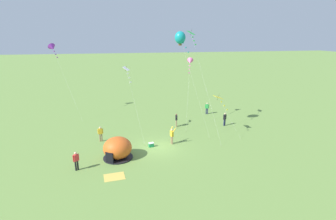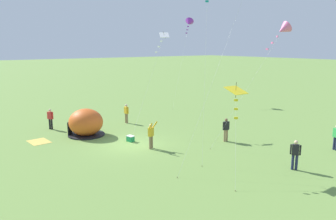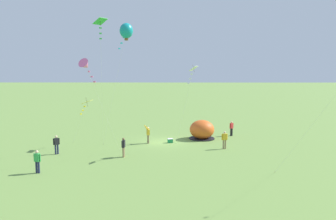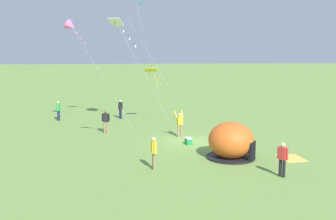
# 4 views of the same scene
# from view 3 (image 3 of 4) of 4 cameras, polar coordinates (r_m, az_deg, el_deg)

# --- Properties ---
(ground_plane) EXTENTS (300.00, 300.00, 0.00)m
(ground_plane) POSITION_cam_3_polar(r_m,az_deg,el_deg) (34.72, -0.81, -5.60)
(ground_plane) COLOR olive
(popup_tent) EXTENTS (2.81, 2.81, 2.10)m
(popup_tent) POSITION_cam_3_polar(r_m,az_deg,el_deg) (36.27, 5.93, -3.48)
(popup_tent) COLOR #D8591E
(popup_tent) RESTS_ON ground
(picnic_blanket) EXTENTS (1.81, 1.45, 0.01)m
(picnic_blanket) POSITION_cam_3_polar(r_m,az_deg,el_deg) (39.88, 6.00, -3.95)
(picnic_blanket) COLOR gold
(picnic_blanket) RESTS_ON ground
(cooler_box) EXTENTS (0.59, 0.47, 0.44)m
(cooler_box) POSITION_cam_3_polar(r_m,az_deg,el_deg) (34.35, 0.39, -5.36)
(cooler_box) COLOR #1E8C4C
(cooler_box) RESTS_ON ground
(person_watching_sky) EXTENTS (0.51, 0.41, 1.72)m
(person_watching_sky) POSITION_cam_3_polar(r_m,az_deg,el_deg) (31.35, -18.86, -5.58)
(person_watching_sky) COLOR #1E2347
(person_watching_sky) RESTS_ON ground
(person_near_tent) EXTENTS (0.49, 0.42, 1.72)m
(person_near_tent) POSITION_cam_3_polar(r_m,az_deg,el_deg) (38.37, 11.00, -3.03)
(person_near_tent) COLOR black
(person_near_tent) RESTS_ON ground
(person_with_toddler) EXTENTS (0.57, 0.33, 1.72)m
(person_with_toddler) POSITION_cam_3_polar(r_m,az_deg,el_deg) (26.29, -21.81, -8.15)
(person_with_toddler) COLOR #1E2347
(person_with_toddler) RESTS_ON ground
(person_far_back) EXTENTS (0.30, 0.58, 1.72)m
(person_far_back) POSITION_cam_3_polar(r_m,az_deg,el_deg) (28.99, -7.76, -6.29)
(person_far_back) COLOR #8C7251
(person_far_back) RESTS_ON ground
(person_center_field) EXTENTS (0.59, 0.29, 1.72)m
(person_center_field) POSITION_cam_3_polar(r_m,az_deg,el_deg) (32.09, 9.81, -5.01)
(person_center_field) COLOR #8C7251
(person_center_field) RESTS_ON ground
(person_arms_raised) EXTENTS (0.61, 0.71, 1.89)m
(person_arms_raised) POSITION_cam_3_polar(r_m,az_deg,el_deg) (33.98, -3.50, -4.17)
(person_arms_raised) COLOR #8C7251
(person_arms_raised) RESTS_ON ground
(kite_yellow) EXTENTS (2.63, 2.65, 4.96)m
(kite_yellow) POSITION_cam_3_polar(r_m,az_deg,el_deg) (32.80, -14.08, 1.10)
(kite_yellow) COLOR silver
(kite_yellow) RESTS_ON ground
(kite_pink) EXTENTS (2.34, 5.41, 8.50)m
(kite_pink) POSITION_cam_3_polar(r_m,az_deg,el_deg) (26.12, -14.15, 7.55)
(kite_pink) COLOR silver
(kite_pink) RESTS_ON ground
(kite_teal) EXTENTS (3.53, 3.44, 11.75)m
(kite_teal) POSITION_cam_3_polar(r_m,az_deg,el_deg) (30.33, -7.28, 13.51)
(kite_teal) COLOR silver
(kite_teal) RESTS_ON ground
(kite_white) EXTENTS (1.92, 4.59, 8.03)m
(kite_white) POSITION_cam_3_polar(r_m,az_deg,el_deg) (29.32, 4.27, 6.54)
(kite_white) COLOR silver
(kite_white) RESTS_ON ground
(kite_green) EXTENTS (2.17, 7.81, 12.00)m
(kite_green) POSITION_cam_3_polar(r_m,az_deg,el_deg) (28.81, -11.70, 14.16)
(kite_green) COLOR silver
(kite_green) RESTS_ON ground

